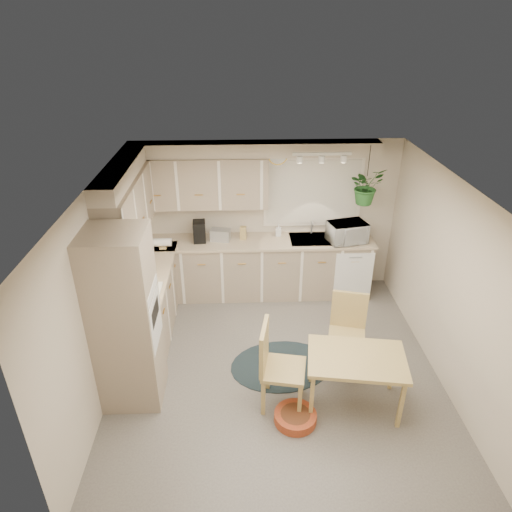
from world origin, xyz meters
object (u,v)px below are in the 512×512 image
Objects in this scene: braided_rug at (281,365)px; pet_bed at (295,417)px; chair_back at (347,335)px; dining_table at (354,381)px; microwave at (347,230)px; chair_left at (284,367)px.

braided_rug is 2.77× the size of pet_bed.
chair_back is 0.93m from braided_rug.
chair_back is at bearing 86.70° from dining_table.
microwave is at bearing 81.30° from dining_table.
braided_rug is 2.30m from microwave.
chair_back is at bearing -2.88° from braided_rug.
dining_table reaches higher than pet_bed.
pet_bed is 0.85× the size of microwave.
chair_left is 1.01m from chair_back.
chair_left reaches higher than chair_back.
chair_left is at bearing -130.68° from microwave.
chair_back is 2.10× the size of pet_bed.
microwave is (1.15, 2.29, 0.60)m from chair_left.
microwave is at bearing 68.02° from pet_bed.
chair_back is (0.04, 0.62, 0.16)m from dining_table.
pet_bed is (0.07, -0.90, 0.05)m from braided_rug.
chair_left is 1.89× the size of microwave.
dining_table is 1.05m from braided_rug.
dining_table is 0.82× the size of braided_rug.
dining_table is 1.91× the size of microwave.
chair_back is 1.20m from pet_bed.
dining_table is 1.08× the size of chair_back.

